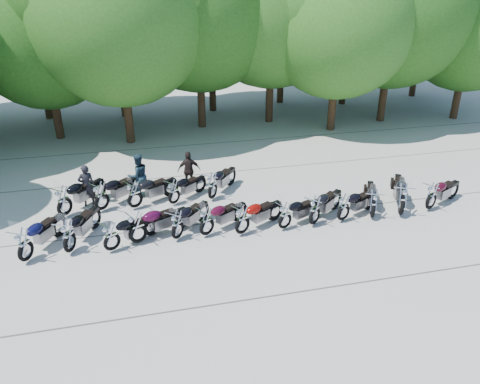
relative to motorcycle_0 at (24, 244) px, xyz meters
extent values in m
plane|color=#9A958B|center=(6.98, -0.39, -0.65)|extent=(90.00, 90.00, 0.00)
cylinder|color=#3A2614|center=(-0.28, 12.45, 1.01)|extent=(0.44, 0.44, 3.31)
sphere|color=#286319|center=(-0.28, 12.45, 4.67)|extent=(7.31, 7.31, 7.31)
cylinder|color=#3A2614|center=(3.41, 10.85, 1.32)|extent=(0.44, 0.44, 3.93)
sphere|color=#357721|center=(3.41, 10.85, 5.68)|extent=(8.70, 8.70, 8.70)
cylinder|color=#3A2614|center=(7.51, 12.70, 1.42)|extent=(0.44, 0.44, 4.13)
sphere|color=#286319|center=(7.51, 12.70, 5.99)|extent=(9.13, 9.13, 9.13)
cylinder|color=#3A2614|center=(11.59, 12.82, 1.40)|extent=(0.44, 0.44, 4.09)
sphere|color=#357721|center=(11.59, 12.82, 5.93)|extent=(9.04, 9.04, 9.04)
cylinder|color=#3A2614|center=(14.53, 10.43, 1.16)|extent=(0.44, 0.44, 3.62)
sphere|color=#357721|center=(14.53, 10.43, 5.17)|extent=(8.00, 8.00, 8.00)
cylinder|color=#3A2614|center=(18.18, 11.39, 1.34)|extent=(0.44, 0.44, 3.98)
sphere|color=#286319|center=(18.18, 11.39, 5.75)|extent=(8.79, 8.79, 8.79)
cylinder|color=#3A2614|center=(22.81, 10.81, 1.06)|extent=(0.44, 0.44, 3.41)
sphere|color=#286319|center=(22.81, 10.81, 4.83)|extent=(7.53, 7.53, 7.53)
cylinder|color=#3A2614|center=(-1.31, 16.58, 1.12)|extent=(0.44, 0.44, 3.52)
sphere|color=#357721|center=(-1.31, 16.58, 5.02)|extent=(7.78, 7.78, 7.78)
cylinder|color=#3A2614|center=(3.22, 16.04, 1.07)|extent=(0.44, 0.44, 3.42)
sphere|color=#286319|center=(3.22, 16.04, 4.86)|extent=(7.56, 7.56, 7.56)
cylinder|color=#3A2614|center=(8.78, 16.08, 1.14)|extent=(0.44, 0.44, 3.56)
sphere|color=#286319|center=(8.78, 16.08, 5.08)|extent=(7.88, 7.88, 7.88)
cylinder|color=#3A2614|center=(13.67, 17.09, 1.23)|extent=(0.44, 0.44, 3.76)
sphere|color=#286319|center=(13.67, 17.09, 5.40)|extent=(8.31, 8.31, 8.31)
cylinder|color=#3A2614|center=(17.66, 15.71, 1.17)|extent=(0.44, 0.44, 3.63)
sphere|color=#357721|center=(17.66, 15.71, 5.19)|extent=(8.02, 8.02, 8.02)
cylinder|color=#3A2614|center=(23.59, 16.63, 1.54)|extent=(0.44, 0.44, 4.37)
imported|color=black|center=(1.65, 3.62, 0.18)|extent=(0.66, 0.50, 1.64)
imported|color=#1F3540|center=(3.58, 3.96, 0.24)|extent=(1.05, 0.95, 1.78)
imported|color=black|center=(5.61, 4.27, 0.15)|extent=(0.96, 0.45, 1.60)
camera|label=1|loc=(3.50, -13.31, 7.37)|focal=35.00mm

